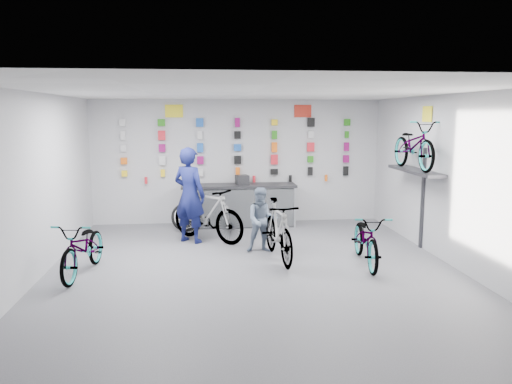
{
  "coord_description": "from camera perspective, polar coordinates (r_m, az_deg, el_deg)",
  "views": [
    {
      "loc": [
        -0.82,
        -8.11,
        2.65
      ],
      "look_at": [
        0.18,
        1.4,
        1.15
      ],
      "focal_mm": 35.0,
      "sensor_mm": 36.0,
      "label": 1
    }
  ],
  "objects": [
    {
      "name": "clerk",
      "position": [
        10.39,
        -7.61,
        -0.35
      ],
      "size": [
        0.87,
        0.8,
        1.99
      ],
      "primitive_type": "imported",
      "rotation": [
        0.0,
        0.0,
        2.55
      ],
      "color": "#11174D",
      "rests_on": "floor"
    },
    {
      "name": "sign_left",
      "position": [
        12.11,
        -9.35,
        9.12
      ],
      "size": [
        0.42,
        0.02,
        0.3
      ],
      "primitive_type": "cube",
      "color": "yellow",
      "rests_on": "wall_back"
    },
    {
      "name": "spare_wheel",
      "position": [
        11.53,
        -8.04,
        -2.87
      ],
      "size": [
        0.7,
        0.41,
        0.65
      ],
      "rotation": [
        0.0,
        0.0,
        0.21
      ],
      "color": "black",
      "rests_on": "floor"
    },
    {
      "name": "bike_wall",
      "position": [
        10.18,
        17.63,
        5.13
      ],
      "size": [
        0.63,
        1.8,
        0.95
      ],
      "primitive_type": "imported",
      "color": "gray",
      "rests_on": "wall_bracket"
    },
    {
      "name": "wall_left",
      "position": [
        8.62,
        -24.06,
        0.47
      ],
      "size": [
        0.0,
        8.0,
        8.0
      ],
      "primitive_type": "plane",
      "rotation": [
        1.57,
        0.0,
        1.57
      ],
      "color": "#B9B9BC",
      "rests_on": "floor"
    },
    {
      "name": "bike_left",
      "position": [
        8.78,
        -19.12,
        -5.99
      ],
      "size": [
        0.85,
        1.85,
        0.94
      ],
      "primitive_type": "imported",
      "rotation": [
        0.0,
        0.0,
        -0.13
      ],
      "color": "gray",
      "rests_on": "floor"
    },
    {
      "name": "counter",
      "position": [
        11.88,
        -1.96,
        -1.59
      ],
      "size": [
        2.7,
        0.66,
        1.0
      ],
      "color": "black",
      "rests_on": "floor"
    },
    {
      "name": "wall_right",
      "position": [
        9.26,
        21.84,
        1.14
      ],
      "size": [
        0.0,
        8.0,
        8.0
      ],
      "primitive_type": "plane",
      "rotation": [
        1.57,
        0.0,
        -1.57
      ],
      "color": "#B9B9BC",
      "rests_on": "floor"
    },
    {
      "name": "bike_right",
      "position": [
        9.06,
        12.51,
        -5.24
      ],
      "size": [
        0.81,
        1.84,
        0.94
      ],
      "primitive_type": "imported",
      "rotation": [
        0.0,
        0.0,
        -0.11
      ],
      "color": "gray",
      "rests_on": "floor"
    },
    {
      "name": "customer",
      "position": [
        9.62,
        0.7,
        -3.22
      ],
      "size": [
        0.62,
        0.48,
        1.26
      ],
      "primitive_type": "imported",
      "rotation": [
        0.0,
        0.0,
        -0.01
      ],
      "color": "slate",
      "rests_on": "floor"
    },
    {
      "name": "bike_service",
      "position": [
        10.52,
        -5.56,
        -2.47
      ],
      "size": [
        1.79,
        1.72,
        1.17
      ],
      "primitive_type": "imported",
      "rotation": [
        0.0,
        0.0,
        0.82
      ],
      "color": "gray",
      "rests_on": "floor"
    },
    {
      "name": "wall_back",
      "position": [
        12.2,
        -2.14,
        3.49
      ],
      "size": [
        7.0,
        0.0,
        7.0
      ],
      "primitive_type": "plane",
      "rotation": [
        1.57,
        0.0,
        0.0
      ],
      "color": "#B9B9BC",
      "rests_on": "floor"
    },
    {
      "name": "ceiling",
      "position": [
        8.16,
        -0.25,
        11.37
      ],
      "size": [
        8.0,
        8.0,
        0.0
      ],
      "primitive_type": "plane",
      "rotation": [
        3.14,
        0.0,
        0.0
      ],
      "color": "white",
      "rests_on": "wall_back"
    },
    {
      "name": "sign_side",
      "position": [
        10.26,
        18.98,
        8.43
      ],
      "size": [
        0.02,
        0.4,
        0.3
      ],
      "primitive_type": "cube",
      "color": "yellow",
      "rests_on": "wall_right"
    },
    {
      "name": "register",
      "position": [
        11.8,
        -1.59,
        1.4
      ],
      "size": [
        0.33,
        0.35,
        0.22
      ],
      "primitive_type": "cube",
      "rotation": [
        0.0,
        0.0,
        0.2
      ],
      "color": "black",
      "rests_on": "counter"
    },
    {
      "name": "sign_right",
      "position": [
        12.33,
        5.37,
        9.19
      ],
      "size": [
        0.42,
        0.02,
        0.3
      ],
      "primitive_type": "cube",
      "color": "red",
      "rests_on": "wall_back"
    },
    {
      "name": "floor",
      "position": [
        8.58,
        -0.23,
        -9.09
      ],
      "size": [
        8.0,
        8.0,
        0.0
      ],
      "primitive_type": "plane",
      "color": "#4F4F54",
      "rests_on": "ground"
    },
    {
      "name": "merch_wall",
      "position": [
        12.1,
        -1.91,
        4.93
      ],
      "size": [
        5.55,
        0.08,
        1.56
      ],
      "color": "yellow",
      "rests_on": "wall_back"
    },
    {
      "name": "wall_front",
      "position": [
        4.35,
        5.11,
        -6.44
      ],
      "size": [
        7.0,
        0.0,
        7.0
      ],
      "primitive_type": "plane",
      "rotation": [
        -1.57,
        0.0,
        0.0
      ],
      "color": "#B9B9BC",
      "rests_on": "floor"
    },
    {
      "name": "wall_bracket",
      "position": [
        10.27,
        17.87,
        1.84
      ],
      "size": [
        0.39,
        1.9,
        2.0
      ],
      "color": "#333338",
      "rests_on": "wall_right"
    },
    {
      "name": "bike_center",
      "position": [
        9.11,
        2.57,
        -4.4
      ],
      "size": [
        0.72,
        1.89,
        1.11
      ],
      "primitive_type": "imported",
      "rotation": [
        0.0,
        0.0,
        0.11
      ],
      "color": "gray",
      "rests_on": "floor"
    }
  ]
}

